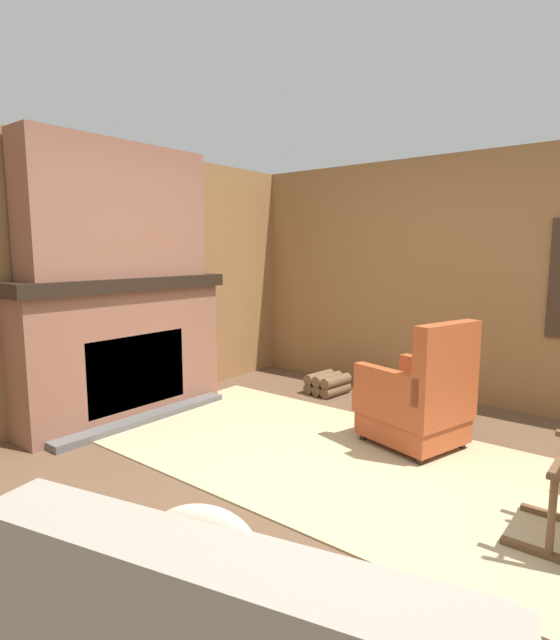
{
  "coord_description": "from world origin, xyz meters",
  "views": [
    {
      "loc": [
        1.66,
        -2.52,
        1.48
      ],
      "look_at": [
        -0.88,
        0.67,
        0.9
      ],
      "focal_mm": 28.0,
      "sensor_mm": 36.0,
      "label": 1
    }
  ],
  "objects": [
    {
      "name": "ground_plane",
      "position": [
        0.0,
        0.0,
        0.0
      ],
      "size": [
        14.0,
        14.0,
        0.0
      ],
      "primitive_type": "plane",
      "color": "brown"
    },
    {
      "name": "wood_panel_wall_left",
      "position": [
        -2.33,
        0.0,
        1.19
      ],
      "size": [
        0.06,
        5.2,
        2.38
      ],
      "color": "olive",
      "rests_on": "ground"
    },
    {
      "name": "wood_panel_wall_back",
      "position": [
        0.04,
        2.33,
        1.19
      ],
      "size": [
        5.2,
        0.09,
        2.38
      ],
      "color": "olive",
      "rests_on": "ground"
    },
    {
      "name": "fireplace_hearth",
      "position": [
        -2.09,
        0.0,
        0.62
      ],
      "size": [
        0.6,
        1.98,
        1.24
      ],
      "color": "brown",
      "rests_on": "ground"
    },
    {
      "name": "chimney_breast",
      "position": [
        -2.1,
        0.0,
        1.8
      ],
      "size": [
        0.34,
        1.65,
        1.12
      ],
      "color": "brown",
      "rests_on": "fireplace_hearth"
    },
    {
      "name": "area_rug",
      "position": [
        -0.14,
        0.38,
        0.01
      ],
      "size": [
        3.72,
        1.86,
        0.01
      ],
      "color": "tan",
      "rests_on": "ground"
    },
    {
      "name": "armchair",
      "position": [
        0.23,
        0.93,
        0.35
      ],
      "size": [
        0.83,
        0.77,
        0.97
      ],
      "rotation": [
        0.0,
        0.0,
        2.86
      ],
      "color": "#A84723",
      "rests_on": "ground"
    },
    {
      "name": "firewood_stack",
      "position": [
        -1.08,
        1.71,
        0.1
      ],
      "size": [
        0.38,
        0.41,
        0.21
      ],
      "rotation": [
        0.0,
        0.0,
        -0.12
      ],
      "color": "brown",
      "rests_on": "ground"
    },
    {
      "name": "oil_lamp_vase",
      "position": [
        -2.14,
        -0.5,
        1.33
      ],
      "size": [
        0.12,
        0.12,
        0.25
      ],
      "color": "#47708E",
      "rests_on": "fireplace_hearth"
    },
    {
      "name": "storage_case",
      "position": [
        -2.14,
        0.57,
        1.32
      ],
      "size": [
        0.13,
        0.21,
        0.15
      ],
      "color": "black",
      "rests_on": "fireplace_hearth"
    },
    {
      "name": "decorative_plate_on_mantel",
      "position": [
        -2.16,
        -0.04,
        1.36
      ],
      "size": [
        0.06,
        0.24,
        0.24
      ],
      "color": "#336093",
      "rests_on": "fireplace_hearth"
    }
  ]
}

